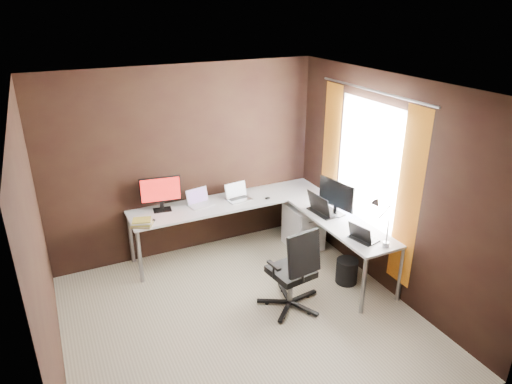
# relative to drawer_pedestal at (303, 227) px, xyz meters

# --- Properties ---
(room) EXTENTS (3.60, 3.60, 2.50)m
(room) POSITION_rel_drawer_pedestal_xyz_m (-1.09, -1.08, 0.98)
(room) COLOR tan
(room) RESTS_ON ground
(desk) EXTENTS (2.65, 2.25, 0.73)m
(desk) POSITION_rel_drawer_pedestal_xyz_m (-0.59, -0.11, 0.38)
(desk) COLOR silver
(desk) RESTS_ON ground
(drawer_pedestal) EXTENTS (0.42, 0.50, 0.60)m
(drawer_pedestal) POSITION_rel_drawer_pedestal_xyz_m (0.00, 0.00, 0.00)
(drawer_pedestal) COLOR silver
(drawer_pedestal) RESTS_ON ground
(monitor_left) EXTENTS (0.51, 0.17, 0.45)m
(monitor_left) POSITION_rel_drawer_pedestal_xyz_m (-1.83, 0.47, 0.68)
(monitor_left) COLOR black
(monitor_left) RESTS_ON desk
(monitor_right) EXTENTS (0.18, 0.54, 0.45)m
(monitor_right) POSITION_rel_drawer_pedestal_xyz_m (0.08, -0.59, 0.68)
(monitor_right) COLOR black
(monitor_right) RESTS_ON desk
(laptop_white) EXTENTS (0.34, 0.27, 0.21)m
(laptop_white) POSITION_rel_drawer_pedestal_xyz_m (-1.35, 0.42, 0.48)
(laptop_white) COLOR silver
(laptop_white) RESTS_ON desk
(laptop_silver) EXTENTS (0.34, 0.26, 0.21)m
(laptop_silver) POSITION_rel_drawer_pedestal_xyz_m (-0.83, 0.37, 0.48)
(laptop_silver) COLOR silver
(laptop_silver) RESTS_ON desk
(laptop_black_big) EXTENTS (0.32, 0.43, 0.27)m
(laptop_black_big) POSITION_rel_drawer_pedestal_xyz_m (-0.04, -0.49, 0.49)
(laptop_black_big) COLOR black
(laptop_black_big) RESTS_ON desk
(laptop_black_small) EXTENTS (0.28, 0.34, 0.20)m
(laptop_black_small) POSITION_rel_drawer_pedestal_xyz_m (-0.03, -1.27, 0.48)
(laptop_black_small) COLOR black
(laptop_black_small) RESTS_ON desk
(book_stack) EXTENTS (0.30, 0.28, 0.08)m
(book_stack) POSITION_rel_drawer_pedestal_xyz_m (-2.16, 0.15, 0.47)
(book_stack) COLOR #9A8653
(book_stack) RESTS_ON desk
(mouse_left) EXTENTS (0.10, 0.07, 0.04)m
(mouse_left) POSITION_rel_drawer_pedestal_xyz_m (-2.04, 0.19, 0.45)
(mouse_left) COLOR black
(mouse_left) RESTS_ON desk
(mouse_corner) EXTENTS (0.09, 0.07, 0.03)m
(mouse_corner) POSITION_rel_drawer_pedestal_xyz_m (-0.47, 0.19, 0.45)
(mouse_corner) COLOR black
(mouse_corner) RESTS_ON desk
(desk_lamp) EXTENTS (0.18, 0.21, 0.54)m
(desk_lamp) POSITION_rel_drawer_pedestal_xyz_m (0.05, -1.44, 0.77)
(desk_lamp) COLOR slate
(desk_lamp) RESTS_ON desk
(office_chair) EXTENTS (0.56, 0.57, 1.00)m
(office_chair) POSITION_rel_drawer_pedestal_xyz_m (-0.83, -1.13, -0.01)
(office_chair) COLOR black
(office_chair) RESTS_ON ground
(wastebasket) EXTENTS (0.32, 0.32, 0.30)m
(wastebasket) POSITION_rel_drawer_pedestal_xyz_m (0.02, -1.00, -0.15)
(wastebasket) COLOR black
(wastebasket) RESTS_ON ground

